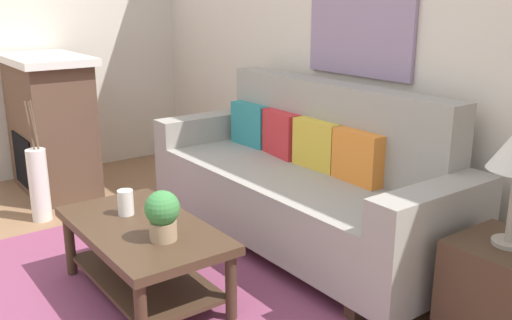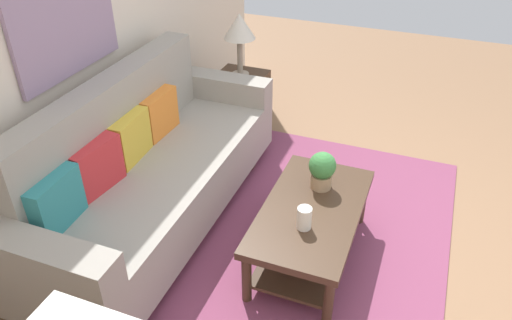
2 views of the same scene
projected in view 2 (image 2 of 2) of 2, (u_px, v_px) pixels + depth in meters
ground_plane at (379, 262)px, 3.33m from camera, size 9.58×9.58×0.00m
wall_back at (74, 27)px, 3.24m from camera, size 5.58×0.10×2.70m
area_rug at (307, 243)px, 3.48m from camera, size 2.79×1.87×0.01m
couch at (150, 172)px, 3.47m from camera, size 2.37×0.84×1.08m
throw_pillow_teal at (56, 202)px, 2.79m from camera, size 0.37×0.14×0.32m
throw_pillow_crimson at (96, 167)px, 3.08m from camera, size 0.37×0.16×0.32m
throw_pillow_mustard at (130, 138)px, 3.37m from camera, size 0.37×0.14×0.32m
throw_pillow_orange at (158, 114)px, 3.66m from camera, size 0.36×0.13×0.32m
coffee_table at (311, 222)px, 3.20m from camera, size 1.10×0.60×0.43m
tabletop_vase at (304, 218)px, 2.94m from camera, size 0.09×0.09×0.14m
potted_plant_tabletop at (322, 169)px, 3.25m from camera, size 0.18×0.18×0.26m
side_table at (241, 103)px, 4.69m from camera, size 0.44×0.44×0.56m
table_lamp at (239, 29)px, 4.30m from camera, size 0.28×0.28×0.57m
framed_painting at (62, 6)px, 3.00m from camera, size 0.92×0.03×0.86m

